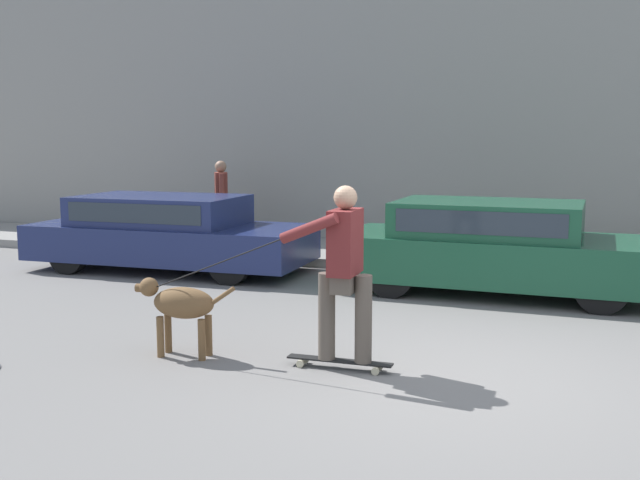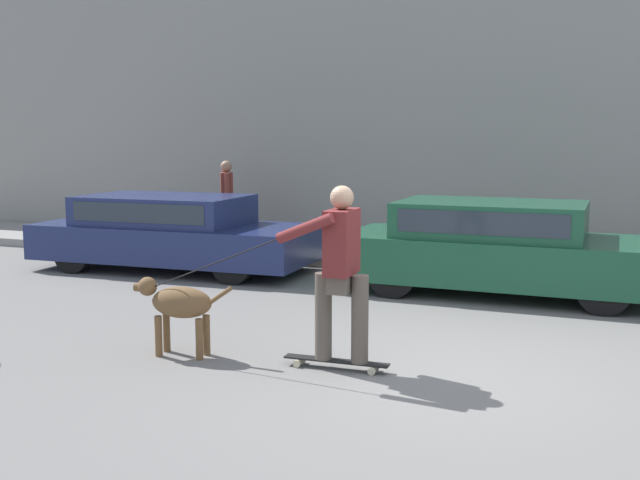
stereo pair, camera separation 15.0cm
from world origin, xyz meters
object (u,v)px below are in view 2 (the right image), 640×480
Objects in this scene: dog at (179,304)px; skateboarder at (340,267)px; fire_hydrant at (351,248)px; parked_car_1 at (499,248)px; parked_car_0 at (172,233)px; pedestrian_with_bag at (227,198)px.

skateboarder reaches higher than dog.
fire_hydrant is (0.13, 4.76, -0.12)m from dog.
dog is at bearing 3.00° from skateboarder.
skateboarder reaches higher than fire_hydrant.
skateboarder is 3.22× the size of fire_hydrant.
skateboarder is at bearing -102.14° from parked_car_1.
parked_car_0 reaches higher than dog.
dog is 1.38× the size of fire_hydrant.
fire_hydrant is (-2.34, 0.75, -0.23)m from parked_car_1.
parked_car_0 is 4.79m from dog.
parked_car_0 is at bearing -179.42° from parked_car_1.
parked_car_1 is 4.12× the size of dog.
parked_car_0 is 1.06× the size of parked_car_1.
pedestrian_with_bag reaches higher than parked_car_0.
parked_car_1 is at bearing -2.15° from parked_car_0.
pedestrian_with_bag reaches higher than parked_car_1.
parked_car_0 is 5.08m from parked_car_1.
parked_car_1 is at bearing -17.65° from fire_hydrant.
dog is at bearing -91.54° from fire_hydrant.
parked_car_0 is at bearing -62.61° from dog.
pedestrian_with_bag reaches higher than dog.
pedestrian_with_bag is (-2.83, 6.23, 0.47)m from dog.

